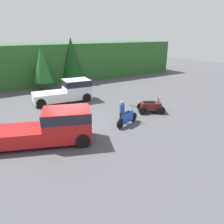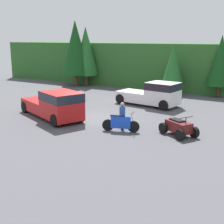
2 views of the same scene
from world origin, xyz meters
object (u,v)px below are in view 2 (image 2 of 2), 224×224
object	(u,v)px
pickup_truck_second	(154,93)
dirt_bike	(121,124)
pickup_truck_red	(55,104)
rider_person	(122,115)
quad_atv	(178,127)

from	to	relation	value
pickup_truck_second	dirt_bike	world-z (taller)	pickup_truck_second
pickup_truck_second	dirt_bike	distance (m)	7.51
pickup_truck_red	pickup_truck_second	bearing A→B (deg)	82.99
pickup_truck_red	rider_person	distance (m)	4.99
pickup_truck_red	pickup_truck_second	size ratio (longest dim) A/B	1.16
dirt_bike	pickup_truck_second	bearing A→B (deg)	81.42
pickup_truck_red	dirt_bike	bearing A→B (deg)	19.16
dirt_bike	pickup_truck_red	bearing A→B (deg)	159.67
rider_person	quad_atv	bearing A→B (deg)	-17.13
pickup_truck_second	rider_person	bearing A→B (deg)	-74.73
pickup_truck_second	rider_person	xyz separation A→B (m)	(1.07, -6.97, -0.12)
pickup_truck_red	rider_person	xyz separation A→B (m)	(4.99, 0.20, -0.12)
rider_person	dirt_bike	bearing A→B (deg)	-100.01
pickup_truck_red	dirt_bike	distance (m)	5.16
dirt_bike	quad_atv	size ratio (longest dim) A/B	0.89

